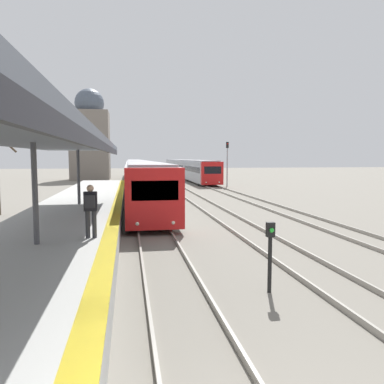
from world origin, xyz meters
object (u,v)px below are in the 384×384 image
person_on_platform (91,207)px  train_near (138,172)px  train_far (186,168)px  signal_mast_far (227,159)px  signal_post_near (270,249)px

person_on_platform → train_near: size_ratio=0.03×
train_far → signal_mast_far: (1.98, -19.09, 1.58)m
train_near → train_far: (8.37, 16.42, -0.01)m
train_far → signal_mast_far: bearing=-84.1°
train_near → signal_mast_far: (10.35, -2.68, 1.57)m
signal_post_near → signal_mast_far: bearing=76.7°
signal_mast_far → train_far: bearing=95.9°
train_far → signal_post_near: train_far is taller
person_on_platform → signal_mast_far: (12.63, 30.71, 1.42)m
signal_post_near → signal_mast_far: (8.04, 33.95, 2.16)m
person_on_platform → train_near: 33.47m
person_on_platform → train_near: (2.28, 33.39, -0.15)m
person_on_platform → train_far: train_far is taller
signal_mast_far → train_near: bearing=165.5°
train_near → signal_post_near: bearing=-86.4°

